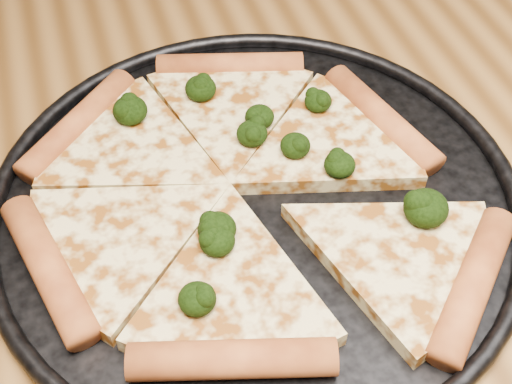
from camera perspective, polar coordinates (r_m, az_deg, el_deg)
name	(u,v)px	position (r m, az deg, el deg)	size (l,w,h in m)	color
dining_table	(365,275)	(0.61, 8.88, -6.67)	(1.20, 0.90, 0.75)	brown
pizza_pan	(256,199)	(0.52, 0.00, -0.59)	(0.40, 0.40, 0.02)	black
pizza	(239,189)	(0.52, -1.37, 0.21)	(0.35, 0.35, 0.02)	beige
broccoli_florets	(264,166)	(0.52, 0.67, 2.12)	(0.21, 0.22, 0.02)	black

